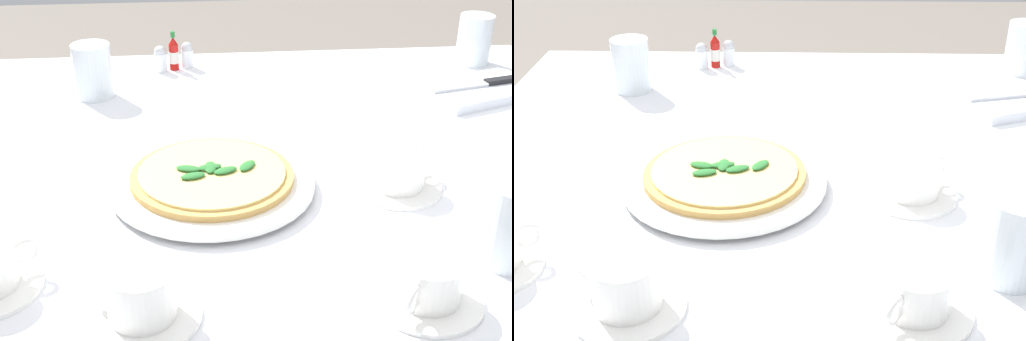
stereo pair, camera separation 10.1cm
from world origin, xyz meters
The scene contains 14 objects.
dining_table centered at (0.00, 0.00, 0.62)m, with size 1.18×1.18×0.75m.
pizza_plate centered at (0.13, 0.03, 0.76)m, with size 0.30×0.30×0.02m.
pizza centered at (0.13, 0.03, 0.77)m, with size 0.24×0.24×0.02m.
coffee_cup_far_left centered at (-0.10, 0.31, 0.77)m, with size 0.13×0.13×0.06m.
coffee_cup_near_right centered at (-0.14, 0.05, 0.77)m, with size 0.13×0.13×0.06m.
coffee_cup_right_edge centered at (0.22, 0.31, 0.77)m, with size 0.13×0.13×0.07m.
water_glass_left_edge centered at (-0.23, 0.24, 0.79)m, with size 0.07×0.07×0.11m.
water_glass_center_back centered at (-0.45, -0.48, 0.79)m, with size 0.07×0.07×0.11m.
water_glass_back_corner centered at (0.35, -0.35, 0.79)m, with size 0.07×0.07×0.10m.
napkin_folded centered at (-0.40, -0.29, 0.76)m, with size 0.25×0.20×0.02m.
dinner_knife centered at (-0.40, -0.29, 0.77)m, with size 0.19×0.06×0.01m.
hot_sauce_bottle centered at (0.20, -0.49, 0.78)m, with size 0.02×0.02×0.08m.
salt_shaker centered at (0.22, -0.48, 0.77)m, with size 0.03×0.03×0.06m.
pepper_shaker centered at (0.17, -0.50, 0.77)m, with size 0.03×0.03×0.06m.
Camera 2 is at (0.04, 0.91, 1.25)m, focal length 47.88 mm.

